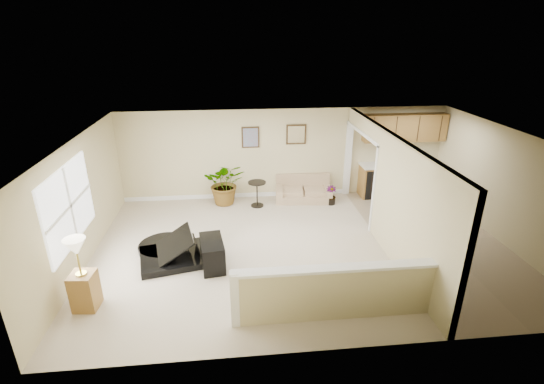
{
  "coord_description": "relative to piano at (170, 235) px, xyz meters",
  "views": [
    {
      "loc": [
        -1.44,
        -7.44,
        4.44
      ],
      "look_at": [
        -0.63,
        0.4,
        1.19
      ],
      "focal_mm": 26.0,
      "sensor_mm": 36.0,
      "label": 1
    }
  ],
  "objects": [
    {
      "name": "floor",
      "position": [
        2.79,
        0.1,
        -0.52
      ],
      "size": [
        9.0,
        9.0,
        0.0
      ],
      "primitive_type": "plane",
      "color": "tan",
      "rests_on": "ground"
    },
    {
      "name": "back_wall",
      "position": [
        2.79,
        3.1,
        0.73
      ],
      "size": [
        9.0,
        0.04,
        2.5
      ],
      "primitive_type": "cube",
      "color": "#C2B584",
      "rests_on": "floor"
    },
    {
      "name": "front_wall",
      "position": [
        2.79,
        -2.9,
        0.73
      ],
      "size": [
        9.0,
        0.04,
        2.5
      ],
      "primitive_type": "cube",
      "color": "#C2B584",
      "rests_on": "floor"
    },
    {
      "name": "left_wall",
      "position": [
        -1.71,
        0.1,
        0.73
      ],
      "size": [
        0.04,
        6.0,
        2.5
      ],
      "primitive_type": "cube",
      "color": "#C2B584",
      "rests_on": "floor"
    },
    {
      "name": "right_wall",
      "position": [
        7.29,
        0.1,
        0.73
      ],
      "size": [
        0.04,
        6.0,
        2.5
      ],
      "primitive_type": "cube",
      "color": "#C2B584",
      "rests_on": "floor"
    },
    {
      "name": "ceiling",
      "position": [
        2.79,
        0.1,
        1.98
      ],
      "size": [
        9.0,
        6.0,
        0.04
      ],
      "primitive_type": "cube",
      "color": "silver",
      "rests_on": "back_wall"
    },
    {
      "name": "kitchen_vinyl",
      "position": [
        5.94,
        0.1,
        -0.51
      ],
      "size": [
        2.7,
        6.0,
        0.01
      ],
      "primitive_type": "cube",
      "color": "gray",
      "rests_on": "floor"
    },
    {
      "name": "interior_partition",
      "position": [
        4.59,
        0.35,
        0.7
      ],
      "size": [
        0.18,
        5.99,
        2.5
      ],
      "color": "#C2B584",
      "rests_on": "floor"
    },
    {
      "name": "pony_half_wall",
      "position": [
        2.87,
        -2.2,
        0.0
      ],
      "size": [
        3.42,
        0.22,
        1.0
      ],
      "color": "#C2B584",
      "rests_on": "floor"
    },
    {
      "name": "left_window",
      "position": [
        -1.69,
        -0.4,
        0.93
      ],
      "size": [
        0.05,
        2.15,
        1.45
      ],
      "primitive_type": "cube",
      "color": "white",
      "rests_on": "left_wall"
    },
    {
      "name": "wall_art_left",
      "position": [
        1.84,
        3.07,
        1.23
      ],
      "size": [
        0.48,
        0.04,
        0.58
      ],
      "color": "#362513",
      "rests_on": "back_wall"
    },
    {
      "name": "wall_mirror",
      "position": [
        3.09,
        3.07,
        1.28
      ],
      "size": [
        0.55,
        0.04,
        0.55
      ],
      "color": "#362513",
      "rests_on": "back_wall"
    },
    {
      "name": "kitchen_cabinets",
      "position": [
        5.98,
        2.83,
        0.35
      ],
      "size": [
        2.36,
        0.65,
        2.33
      ],
      "color": "olive",
      "rests_on": "floor"
    },
    {
      "name": "piano",
      "position": [
        0.0,
        0.0,
        0.0
      ],
      "size": [
        1.72,
        1.74,
        1.24
      ],
      "rotation": [
        0.0,
        0.0,
        0.22
      ],
      "color": "black",
      "rests_on": "floor"
    },
    {
      "name": "piano_bench",
      "position": [
        0.86,
        -0.42,
        -0.23
      ],
      "size": [
        0.55,
        0.91,
        0.57
      ],
      "primitive_type": "cube",
      "rotation": [
        0.0,
        0.0,
        0.14
      ],
      "color": "black",
      "rests_on": "floor"
    },
    {
      "name": "loveseat",
      "position": [
        3.28,
        2.8,
        -0.18
      ],
      "size": [
        1.62,
        1.02,
        0.88
      ],
      "rotation": [
        0.0,
        0.0,
        -0.1
      ],
      "color": "tan",
      "rests_on": "floor"
    },
    {
      "name": "accent_table",
      "position": [
        1.96,
        2.42,
        -0.07
      ],
      "size": [
        0.48,
        0.48,
        0.7
      ],
      "color": "black",
      "rests_on": "floor"
    },
    {
      "name": "palm_plant",
      "position": [
        1.12,
        2.69,
        0.07
      ],
      "size": [
        1.12,
        0.98,
        1.2
      ],
      "color": "black",
      "rests_on": "floor"
    },
    {
      "name": "small_plant",
      "position": [
        3.97,
        2.36,
        -0.3
      ],
      "size": [
        0.31,
        0.31,
        0.51
      ],
      "color": "black",
      "rests_on": "floor"
    },
    {
      "name": "lamp_stand",
      "position": [
        -1.24,
        -1.51,
        0.05
      ],
      "size": [
        0.43,
        0.43,
        1.34
      ],
      "color": "olive",
      "rests_on": "floor"
    }
  ]
}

